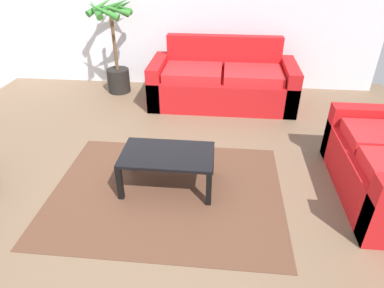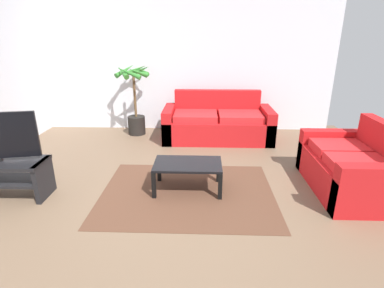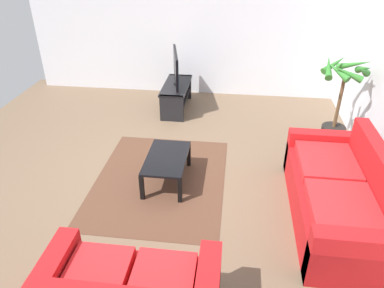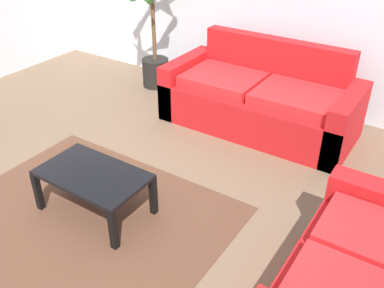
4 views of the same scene
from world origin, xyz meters
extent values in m
plane|color=brown|center=(0.00, 0.00, 0.00)|extent=(6.60, 6.60, 0.00)
cube|color=silver|center=(-3.00, 0.00, 1.35)|extent=(0.06, 6.00, 2.70)
cube|color=red|center=(0.64, 2.25, 0.21)|extent=(2.04, 0.90, 0.42)
cube|color=red|center=(0.64, 2.62, 0.66)|extent=(1.68, 0.16, 0.48)
cube|color=red|center=(-0.29, 2.25, 0.31)|extent=(0.18, 0.90, 0.62)
cube|color=red|center=(1.57, 2.25, 0.31)|extent=(0.18, 0.90, 0.62)
cube|color=red|center=(0.22, 2.20, 0.48)|extent=(0.80, 0.66, 0.12)
cube|color=red|center=(1.06, 2.20, 0.48)|extent=(0.80, 0.66, 0.12)
cube|color=red|center=(2.20, 0.04, 0.48)|extent=(0.66, 0.50, 0.12)
cube|color=red|center=(2.20, 0.58, 0.48)|extent=(0.66, 0.50, 0.12)
cube|color=black|center=(-2.13, -0.01, 0.46)|extent=(1.10, 0.45, 0.04)
cube|color=black|center=(-2.13, -0.01, 0.21)|extent=(1.02, 0.39, 0.03)
cube|color=black|center=(-2.65, -0.01, 0.24)|extent=(0.06, 0.41, 0.48)
cube|color=black|center=(-1.61, -0.01, 0.24)|extent=(0.06, 0.41, 0.48)
cube|color=black|center=(-2.13, -0.01, 0.80)|extent=(0.99, 0.25, 0.56)
cube|color=teal|center=(-2.13, 0.01, 0.80)|extent=(0.93, 0.21, 0.51)
cylinder|color=black|center=(-2.13, -0.01, 0.50)|extent=(0.10, 0.10, 0.04)
cube|color=black|center=(0.17, 0.24, 0.36)|extent=(0.87, 0.52, 0.03)
cube|color=black|center=(-0.24, 0.00, 0.17)|extent=(0.05, 0.05, 0.35)
cube|color=black|center=(0.58, 0.00, 0.17)|extent=(0.05, 0.05, 0.35)
cube|color=black|center=(-0.24, 0.47, 0.17)|extent=(0.05, 0.05, 0.35)
cube|color=black|center=(0.58, 0.47, 0.17)|extent=(0.05, 0.05, 0.35)
cube|color=#513323|center=(0.17, 0.14, 0.00)|extent=(2.20, 1.70, 0.01)
cylinder|color=black|center=(-0.99, 2.55, 0.18)|extent=(0.35, 0.35, 0.37)
cylinder|color=brown|center=(-0.99, 2.55, 0.79)|extent=(0.05, 0.05, 0.85)
cone|color=#30782B|center=(-0.79, 2.51, 1.26)|extent=(0.18, 0.43, 0.24)
cone|color=#30782B|center=(-0.88, 2.74, 1.26)|extent=(0.44, 0.32, 0.25)
cone|color=#30782B|center=(-1.00, 2.78, 1.26)|extent=(0.47, 0.11, 0.26)
cone|color=#30782B|center=(-1.19, 2.69, 1.26)|extent=(0.37, 0.45, 0.27)
cone|color=#30782B|center=(-1.17, 2.42, 1.26)|extent=(0.34, 0.41, 0.25)
cone|color=#30782B|center=(-1.02, 2.32, 1.26)|extent=(0.48, 0.16, 0.26)
cone|color=#30782B|center=(-0.87, 2.40, 1.26)|extent=(0.37, 0.34, 0.23)
camera|label=1|loc=(0.66, -2.37, 2.09)|focal=31.54mm
camera|label=2|loc=(0.35, -3.28, 1.92)|focal=28.07mm
camera|label=3|loc=(4.04, 1.05, 2.86)|focal=34.06mm
camera|label=4|loc=(2.31, -1.60, 2.30)|focal=39.81mm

